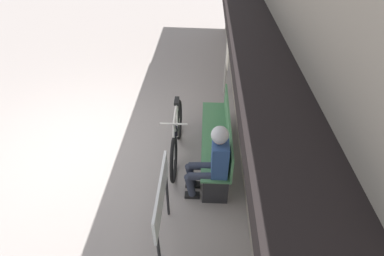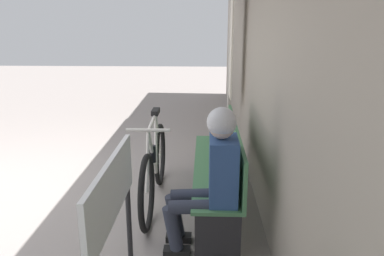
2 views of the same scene
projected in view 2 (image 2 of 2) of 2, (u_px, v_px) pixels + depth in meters
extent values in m
plane|color=gray|center=(14.00, 196.00, 4.05)|extent=(24.00, 24.00, 0.00)
cube|color=#9E9384|center=(270.00, 46.00, 3.52)|extent=(12.00, 0.12, 3.20)
cube|color=#477F51|center=(215.00, 166.00, 3.75)|extent=(1.96, 0.42, 0.03)
cube|color=#477F51|center=(235.00, 146.00, 3.68)|extent=(1.96, 0.03, 0.40)
cube|color=#232326|center=(213.00, 155.00, 4.70)|extent=(0.10, 0.36, 0.41)
cube|color=#232326|center=(218.00, 237.00, 2.92)|extent=(0.10, 0.36, 0.41)
torus|color=black|center=(160.00, 154.00, 4.30)|extent=(0.70, 0.05, 0.70)
torus|color=black|center=(147.00, 193.00, 3.34)|extent=(0.70, 0.05, 0.70)
cylinder|color=silver|center=(152.00, 122.00, 3.62)|extent=(0.54, 0.03, 0.07)
cylinder|color=silver|center=(152.00, 154.00, 3.66)|extent=(0.47, 0.03, 0.60)
cylinder|color=silver|center=(156.00, 143.00, 3.91)|extent=(0.13, 0.03, 0.62)
cylinder|color=silver|center=(158.00, 163.00, 4.12)|extent=(0.39, 0.03, 0.09)
cylinder|color=silver|center=(158.00, 135.00, 4.09)|extent=(0.30, 0.02, 0.56)
cylinder|color=silver|center=(147.00, 162.00, 3.35)|extent=(0.21, 0.03, 0.52)
cube|color=black|center=(156.00, 112.00, 3.87)|extent=(0.20, 0.07, 0.05)
cylinder|color=silver|center=(148.00, 130.00, 3.36)|extent=(0.03, 0.40, 0.03)
cylinder|color=black|center=(152.00, 154.00, 3.66)|extent=(0.07, 0.07, 0.17)
cylinder|color=#2D3342|center=(194.00, 195.00, 3.11)|extent=(0.11, 0.39, 0.13)
cylinder|color=#2D3342|center=(175.00, 216.00, 3.17)|extent=(0.11, 0.17, 0.38)
cube|color=black|center=(179.00, 238.00, 3.23)|extent=(0.10, 0.22, 0.06)
cylinder|color=#2D3342|center=(193.00, 207.00, 2.92)|extent=(0.11, 0.39, 0.13)
cylinder|color=#2D3342|center=(173.00, 228.00, 2.98)|extent=(0.11, 0.17, 0.38)
cube|color=black|center=(177.00, 251.00, 3.04)|extent=(0.10, 0.22, 0.06)
cube|color=#2D4C84|center=(223.00, 170.00, 2.93)|extent=(0.34, 0.22, 0.52)
sphere|color=beige|center=(222.00, 126.00, 2.83)|extent=(0.20, 0.20, 0.20)
sphere|color=silver|center=(222.00, 122.00, 2.83)|extent=(0.23, 0.23, 0.23)
cylinder|color=#B7B2A8|center=(230.00, 71.00, 5.54)|extent=(0.05, 0.05, 2.24)
cube|color=silver|center=(231.00, 45.00, 5.22)|extent=(0.40, 0.02, 1.48)
cylinder|color=#232326|center=(130.00, 236.00, 2.65)|extent=(0.04, 0.04, 0.72)
cube|color=white|center=(111.00, 191.00, 2.11)|extent=(1.01, 0.03, 0.36)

